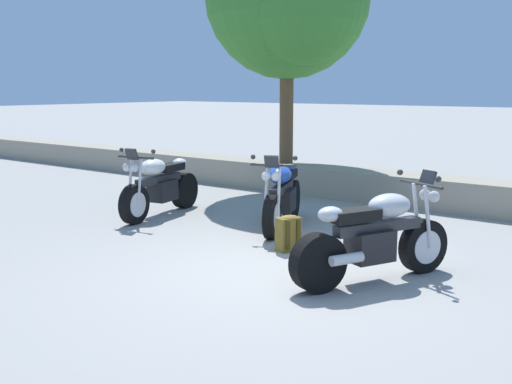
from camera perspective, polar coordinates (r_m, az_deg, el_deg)
ground_plane at (r=7.09m, az=1.82°, el=-7.50°), size 120.00×120.00×0.00m
stone_wall at (r=11.19m, az=16.31°, el=-0.05°), size 36.00×0.80×0.55m
motorcycle_white_near_left at (r=10.19m, az=-8.94°, el=0.50°), size 0.80×2.05×1.18m
motorcycle_blue_centre at (r=9.21m, az=2.41°, el=-0.37°), size 1.05×1.96×1.18m
motorcycle_silver_far_right at (r=6.79m, az=11.06°, el=-4.22°), size 1.07×1.95×1.18m
rider_backpack at (r=7.97m, az=3.00°, el=-3.75°), size 0.32×0.34×0.47m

